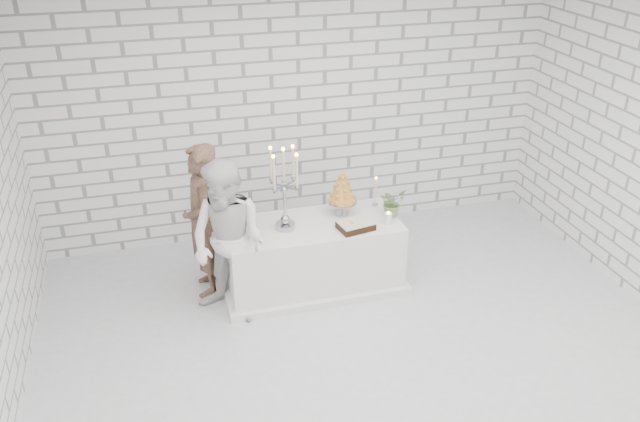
{
  "coord_description": "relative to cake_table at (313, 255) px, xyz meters",
  "views": [
    {
      "loc": [
        -1.68,
        -4.49,
        3.94
      ],
      "look_at": [
        -0.19,
        0.88,
        1.05
      ],
      "focal_mm": 36.41,
      "sensor_mm": 36.0,
      "label": 1
    }
  ],
  "objects": [
    {
      "name": "ground",
      "position": [
        0.19,
        -1.18,
        -0.38
      ],
      "size": [
        6.0,
        5.0,
        0.01
      ],
      "primitive_type": "cube",
      "color": "silver",
      "rests_on": "ground"
    },
    {
      "name": "ceiling",
      "position": [
        0.19,
        -1.18,
        2.62
      ],
      "size": [
        6.0,
        5.0,
        0.01
      ],
      "primitive_type": "cube",
      "color": "white",
      "rests_on": "ground"
    },
    {
      "name": "wall_back",
      "position": [
        0.19,
        1.32,
        1.12
      ],
      "size": [
        6.0,
        0.01,
        3.0
      ],
      "primitive_type": "cube",
      "color": "white",
      "rests_on": "ground"
    },
    {
      "name": "cake_table",
      "position": [
        0.0,
        0.0,
        0.0
      ],
      "size": [
        1.8,
        0.8,
        0.75
      ],
      "primitive_type": "cube",
      "color": "white",
      "rests_on": "ground"
    },
    {
      "name": "groom",
      "position": [
        -1.09,
        0.23,
        0.45
      ],
      "size": [
        0.4,
        0.61,
        1.65
      ],
      "primitive_type": "imported",
      "rotation": [
        0.0,
        0.0,
        -1.58
      ],
      "color": "#41291E",
      "rests_on": "ground"
    },
    {
      "name": "bride",
      "position": [
        -0.91,
        -0.3,
        0.46
      ],
      "size": [
        1.02,
        1.01,
        1.66
      ],
      "primitive_type": "imported",
      "rotation": [
        0.0,
        0.0,
        -0.78
      ],
      "color": "white",
      "rests_on": "ground"
    },
    {
      "name": "candelabra",
      "position": [
        -0.29,
        -0.01,
        0.82
      ],
      "size": [
        0.38,
        0.38,
        0.88
      ],
      "primitive_type": null,
      "rotation": [
        0.0,
        0.0,
        -0.07
      ],
      "color": "#9C9CA6",
      "rests_on": "cake_table"
    },
    {
      "name": "croquembouche",
      "position": [
        0.36,
        0.13,
        0.62
      ],
      "size": [
        0.36,
        0.36,
        0.49
      ],
      "primitive_type": null,
      "rotation": [
        0.0,
        0.0,
        -0.15
      ],
      "color": "#B57026",
      "rests_on": "cake_table"
    },
    {
      "name": "chocolate_cake",
      "position": [
        0.39,
        -0.22,
        0.42
      ],
      "size": [
        0.38,
        0.3,
        0.08
      ],
      "primitive_type": "cube",
      "rotation": [
        0.0,
        0.0,
        0.18
      ],
      "color": "black",
      "rests_on": "cake_table"
    },
    {
      "name": "pillar_candle",
      "position": [
        0.75,
        -0.2,
        0.44
      ],
      "size": [
        0.09,
        0.09,
        0.12
      ],
      "primitive_type": "cylinder",
      "rotation": [
        0.0,
        0.0,
        -0.2
      ],
      "color": "white",
      "rests_on": "cake_table"
    },
    {
      "name": "extra_taper",
      "position": [
        0.76,
        0.22,
        0.54
      ],
      "size": [
        0.08,
        0.08,
        0.32
      ],
      "primitive_type": "cylinder",
      "rotation": [
        0.0,
        0.0,
        -0.34
      ],
      "color": "beige",
      "rests_on": "cake_table"
    },
    {
      "name": "flowers",
      "position": [
        0.85,
        -0.04,
        0.53
      ],
      "size": [
        0.34,
        0.32,
        0.3
      ],
      "primitive_type": "imported",
      "rotation": [
        0.0,
        0.0,
        0.39
      ],
      "color": "#54673A",
      "rests_on": "cake_table"
    }
  ]
}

